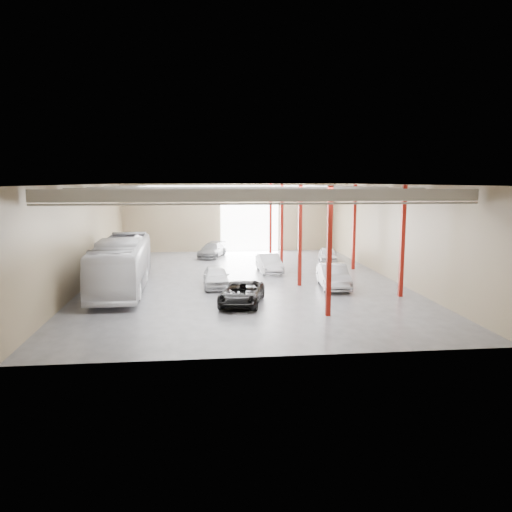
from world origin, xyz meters
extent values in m
cube|color=#444449|center=(0.00, 0.00, 0.00)|extent=(22.00, 32.00, 0.01)
cube|color=#BBBCB7|center=(0.00, 0.00, 7.00)|extent=(22.00, 32.00, 0.12)
cube|color=brown|center=(0.00, 16.00, 3.50)|extent=(22.00, 0.12, 7.00)
cube|color=brown|center=(0.00, -16.00, 3.50)|extent=(22.00, 0.12, 7.00)
cube|color=brown|center=(-11.00, 0.00, 3.50)|extent=(0.12, 32.00, 7.00)
cube|color=brown|center=(11.00, 0.00, 3.50)|extent=(0.12, 32.00, 7.00)
cube|color=white|center=(2.00, 15.85, 2.50)|extent=(6.00, 0.20, 5.00)
cube|color=maroon|center=(3.80, -10.00, 3.50)|extent=(0.25, 0.25, 7.00)
cube|color=maroon|center=(3.80, -2.00, 3.50)|extent=(0.25, 0.25, 7.00)
cube|color=maroon|center=(3.80, 6.00, 3.50)|extent=(0.25, 0.25, 7.00)
cube|color=maroon|center=(3.80, 13.00, 3.50)|extent=(0.25, 0.25, 7.00)
cube|color=maroon|center=(9.50, -6.00, 3.50)|extent=(0.25, 0.25, 7.00)
cube|color=maroon|center=(9.50, 4.00, 3.50)|extent=(0.25, 0.25, 7.00)
cube|color=#AEAEA9|center=(0.00, -12.00, 6.55)|extent=(21.60, 0.15, 0.60)
cube|color=#AEAEA9|center=(0.00, -12.00, 6.15)|extent=(21.60, 0.10, 0.10)
cube|color=#AEAEA9|center=(0.00, -6.00, 6.55)|extent=(21.60, 0.15, 0.60)
cube|color=#AEAEA9|center=(0.00, -6.00, 6.15)|extent=(21.60, 0.10, 0.10)
cube|color=#AEAEA9|center=(0.00, 0.00, 6.55)|extent=(21.60, 0.15, 0.60)
cube|color=#AEAEA9|center=(0.00, 0.00, 6.15)|extent=(21.60, 0.10, 0.10)
cube|color=#AEAEA9|center=(0.00, 6.00, 6.55)|extent=(21.60, 0.15, 0.60)
cube|color=#AEAEA9|center=(0.00, 6.00, 6.15)|extent=(21.60, 0.10, 0.10)
cube|color=#AEAEA9|center=(0.00, 12.00, 6.55)|extent=(21.60, 0.15, 0.60)
cube|color=#AEAEA9|center=(0.00, 12.00, 6.15)|extent=(21.60, 0.10, 0.10)
imported|color=silver|center=(-8.27, -2.16, 1.75)|extent=(3.40, 12.68, 3.50)
imported|color=black|center=(-0.64, -7.04, 0.68)|extent=(3.36, 5.30, 1.36)
imported|color=silver|center=(-2.00, -1.84, 0.74)|extent=(1.82, 4.35, 1.47)
imported|color=silver|center=(2.39, 3.36, 0.73)|extent=(1.83, 4.54, 1.46)
imported|color=slate|center=(-2.00, 12.00, 0.68)|extent=(3.26, 5.03, 1.35)
imported|color=#AAAAAE|center=(5.94, -3.02, 0.82)|extent=(2.18, 5.12, 1.64)
imported|color=silver|center=(8.30, 7.76, 0.67)|extent=(2.26, 4.17, 1.34)
camera|label=1|loc=(-2.89, -35.68, 7.19)|focal=35.00mm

